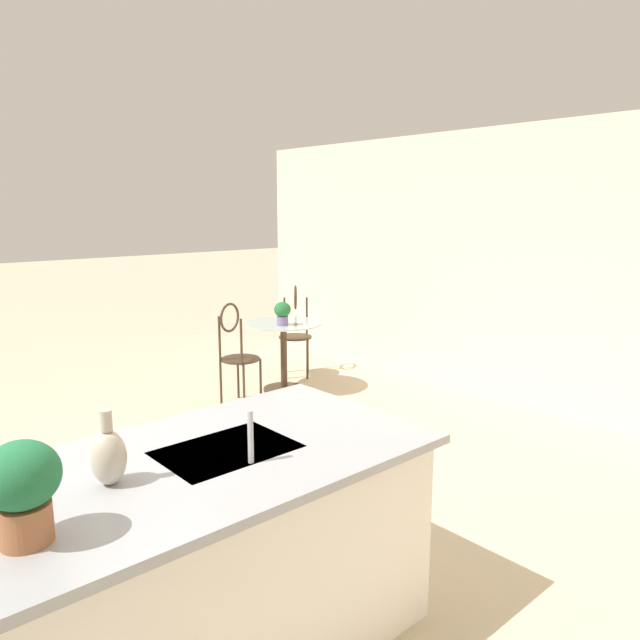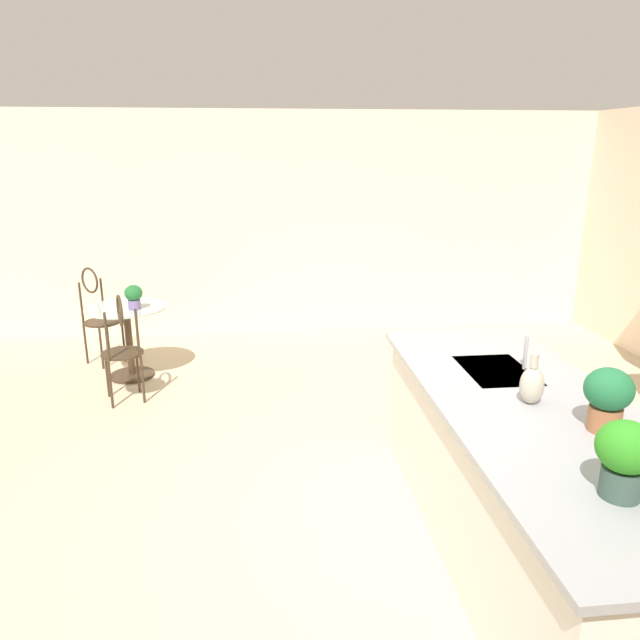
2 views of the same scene
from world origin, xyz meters
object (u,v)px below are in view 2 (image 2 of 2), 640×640
(bistro_table, at_px, (129,335))
(chair_by_island, at_px, (122,343))
(potted_plant_counter_near, at_px, (608,396))
(chair_near_window, at_px, (98,311))
(vase_on_counter, at_px, (532,384))
(potted_plant_counter_far, at_px, (625,455))
(potted_plant_on_table, at_px, (134,295))

(bistro_table, distance_m, chair_by_island, 0.66)
(bistro_table, bearing_deg, potted_plant_counter_near, 41.79)
(potted_plant_counter_near, bearing_deg, chair_by_island, -132.87)
(chair_near_window, distance_m, vase_on_counter, 4.76)
(potted_plant_counter_far, bearing_deg, chair_by_island, -140.82)
(bistro_table, relative_size, vase_on_counter, 2.78)
(potted_plant_on_table, xyz_separation_m, vase_on_counter, (2.91, 2.68, 0.15))
(potted_plant_counter_far, bearing_deg, potted_plant_on_table, -145.38)
(chair_near_window, height_order, chair_by_island, same)
(potted_plant_counter_far, bearing_deg, bistro_table, -144.97)
(chair_by_island, height_order, potted_plant_counter_far, potted_plant_counter_far)
(potted_plant_counter_far, bearing_deg, vase_on_counter, 176.98)
(vase_on_counter, bearing_deg, bistro_table, -137.18)
(potted_plant_counter_far, height_order, vase_on_counter, potted_plant_counter_far)
(bistro_table, relative_size, potted_plant_counter_near, 2.45)
(chair_near_window, height_order, potted_plant_on_table, chair_near_window)
(chair_by_island, distance_m, vase_on_counter, 3.62)
(potted_plant_counter_near, bearing_deg, chair_near_window, -138.50)
(bistro_table, xyz_separation_m, chair_by_island, (0.65, 0.08, 0.13))
(vase_on_counter, bearing_deg, potted_plant_counter_far, -3.02)
(potted_plant_on_table, xyz_separation_m, potted_plant_counter_far, (3.81, 2.63, 0.23))
(potted_plant_on_table, distance_m, vase_on_counter, 3.96)
(potted_plant_counter_far, distance_m, vase_on_counter, 0.90)
(potted_plant_on_table, distance_m, potted_plant_counter_near, 4.37)
(chair_near_window, bearing_deg, potted_plant_on_table, 41.09)
(bistro_table, relative_size, potted_plant_counter_far, 2.46)
(chair_near_window, xyz_separation_m, vase_on_counter, (3.50, 3.19, 0.46))
(bistro_table, height_order, potted_plant_counter_near, potted_plant_counter_near)
(potted_plant_on_table, relative_size, potted_plant_counter_near, 0.74)
(potted_plant_counter_far, bearing_deg, potted_plant_counter_near, 154.52)
(vase_on_counter, bearing_deg, chair_near_window, -137.64)
(bistro_table, distance_m, potted_plant_counter_far, 4.81)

